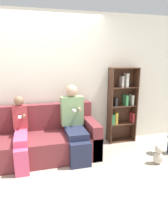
# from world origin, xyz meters

# --- Properties ---
(ground_plane) EXTENTS (14.00, 14.00, 0.00)m
(ground_plane) POSITION_xyz_m (0.00, 0.00, 0.00)
(ground_plane) COLOR #B2A893
(back_wall) EXTENTS (10.00, 0.06, 2.55)m
(back_wall) POSITION_xyz_m (0.00, 0.98, 1.27)
(back_wall) COLOR silver
(back_wall) RESTS_ON ground_plane
(couch) EXTENTS (2.17, 0.85, 0.91)m
(couch) POSITION_xyz_m (-0.11, 0.53, 0.30)
(couch) COLOR maroon
(couch) RESTS_ON ground_plane
(adult_seated) EXTENTS (0.40, 0.80, 1.27)m
(adult_seated) POSITION_xyz_m (0.57, 0.43, 0.65)
(adult_seated) COLOR #232842
(adult_seated) RESTS_ON ground_plane
(child_seated) EXTENTS (0.24, 0.81, 1.11)m
(child_seated) POSITION_xyz_m (-0.35, 0.38, 0.55)
(child_seated) COLOR #DB4C75
(child_seated) RESTS_ON ground_plane
(bookshelf) EXTENTS (0.57, 0.25, 1.55)m
(bookshelf) POSITION_xyz_m (1.67, 0.85, 0.79)
(bookshelf) COLOR #4C2D1E
(bookshelf) RESTS_ON ground_plane
(teddy_bear) EXTENTS (0.17, 0.14, 0.34)m
(teddy_bear) POSITION_xyz_m (1.85, -0.24, 0.16)
(teddy_bear) COLOR beige
(teddy_bear) RESTS_ON ground_plane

